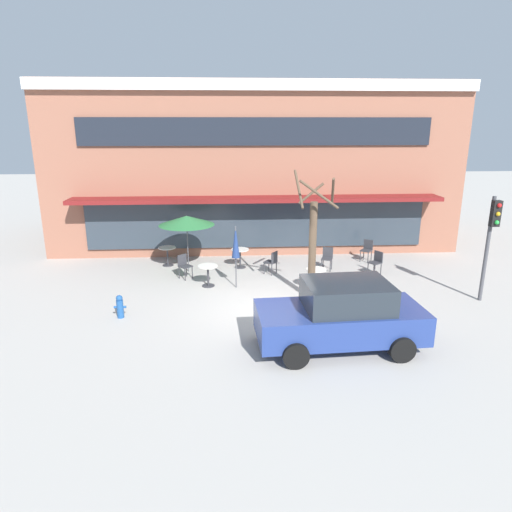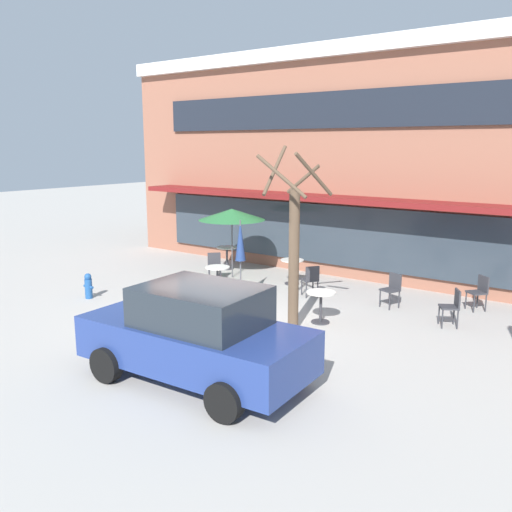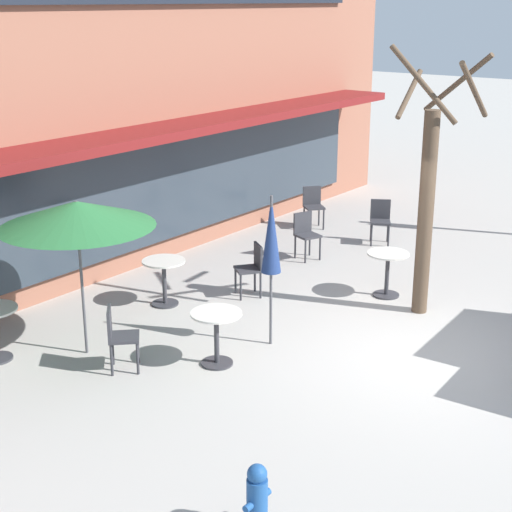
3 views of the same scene
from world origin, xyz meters
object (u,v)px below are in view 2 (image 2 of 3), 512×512
cafe_chair_0 (214,265)px  cafe_chair_2 (311,278)px  cafe_table_streetside (227,254)px  cafe_chair_3 (392,288)px  cafe_table_near_wall (218,275)px  patio_umbrella_cream_folded (240,241)px  cafe_chair_1 (452,305)px  patio_umbrella_green_folded (232,214)px  cafe_table_by_tree (292,267)px  street_tree (294,248)px  cafe_table_mid_patio (321,302)px  fire_hydrant (88,286)px  cafe_chair_4 (479,290)px  parked_sedan (197,334)px

cafe_chair_0 → cafe_chair_2: bearing=4.6°
cafe_chair_2 → cafe_table_streetside: bearing=162.0°
cafe_table_streetside → cafe_chair_3: (6.30, -0.93, 0.01)m
cafe_table_near_wall → patio_umbrella_cream_folded: patio_umbrella_cream_folded is taller
cafe_chair_1 → cafe_chair_2: (-3.94, 0.26, 0.00)m
patio_umbrella_green_folded → cafe_chair_3: patio_umbrella_green_folded is taller
cafe_table_by_tree → street_tree: bearing=-57.2°
cafe_table_by_tree → cafe_table_mid_patio: size_ratio=1.00×
patio_umbrella_green_folded → fire_hydrant: size_ratio=3.12×
cafe_chair_1 → cafe_chair_3: same height
cafe_table_streetside → cafe_chair_4: bearing=0.9°
cafe_chair_2 → cafe_chair_3: bearing=10.3°
cafe_table_mid_patio → cafe_chair_4: cafe_chair_4 is taller
cafe_table_mid_patio → cafe_chair_1: cafe_chair_1 is taller
cafe_chair_0 → cafe_chair_4: 7.59m
patio_umbrella_green_folded → cafe_chair_0: (-0.09, -0.76, -1.50)m
cafe_chair_4 → cafe_table_mid_patio: bearing=-130.2°
patio_umbrella_cream_folded → cafe_chair_3: patio_umbrella_cream_folded is taller
cafe_table_near_wall → fire_hydrant: cafe_table_near_wall is taller
parked_sedan → fire_hydrant: 6.46m
cafe_chair_0 → cafe_chair_4: bearing=13.2°
parked_sedan → street_tree: size_ratio=1.04×
patio_umbrella_cream_folded → cafe_chair_0: (-1.90, 1.13, -1.10)m
cafe_chair_3 → fire_hydrant: cafe_chair_3 is taller
cafe_table_streetside → cafe_table_mid_patio: bearing=-30.0°
cafe_table_near_wall → parked_sedan: 5.97m
cafe_chair_3 → cafe_chair_0: bearing=-173.1°
cafe_table_near_wall → cafe_chair_1: cafe_chair_1 is taller
street_tree → cafe_chair_0: bearing=151.9°
cafe_table_streetside → cafe_chair_1: (8.04, -1.59, 0.01)m
cafe_chair_3 → cafe_chair_4: bearing=29.3°
cafe_chair_2 → cafe_chair_4: same height
cafe_table_mid_patio → fire_hydrant: 6.50m
cafe_table_near_wall → fire_hydrant: size_ratio=1.08×
cafe_table_mid_patio → cafe_chair_1: bearing=30.7°
cafe_table_near_wall → parked_sedan: bearing=-53.3°
cafe_table_mid_patio → cafe_table_near_wall: bearing=170.7°
cafe_table_mid_patio → street_tree: 1.61m
cafe_table_near_wall → cafe_chair_4: (6.47, 2.66, 0.01)m
parked_sedan → street_tree: (-0.15, 3.39, 1.02)m
cafe_table_near_wall → patio_umbrella_green_folded: 2.42m
cafe_table_by_tree → cafe_chair_3: bearing=-8.2°
cafe_table_near_wall → patio_umbrella_green_folded: patio_umbrella_green_folded is taller
cafe_table_near_wall → cafe_chair_2: (2.37, 1.20, 0.01)m
cafe_table_near_wall → cafe_table_by_tree: (1.19, 2.09, 0.00)m
cafe_table_by_tree → cafe_chair_4: size_ratio=0.85×
cafe_table_by_tree → cafe_chair_1: 5.25m
cafe_chair_4 → parked_sedan: parked_sedan is taller
cafe_chair_2 → cafe_chair_4: 4.35m
patio_umbrella_green_folded → cafe_chair_1: patio_umbrella_green_folded is taller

